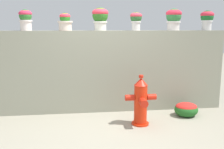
{
  "coord_description": "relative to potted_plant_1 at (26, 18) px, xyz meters",
  "views": [
    {
      "loc": [
        -0.45,
        -4.28,
        1.75
      ],
      "look_at": [
        0.18,
        0.8,
        0.8
      ],
      "focal_mm": 41.42,
      "sensor_mm": 36.0,
      "label": 1
    }
  ],
  "objects": [
    {
      "name": "ground_plane",
      "position": [
        1.48,
        -0.99,
        -1.91
      ],
      "size": [
        24.0,
        24.0,
        0.0
      ],
      "primitive_type": "plane",
      "color": "gray"
    },
    {
      "name": "stone_wall",
      "position": [
        1.48,
        0.01,
        -1.08
      ],
      "size": [
        5.12,
        0.31,
        1.68
      ],
      "primitive_type": "cube",
      "color": "gray",
      "rests_on": "ground"
    },
    {
      "name": "potted_plant_1",
      "position": [
        0.0,
        0.0,
        0.0
      ],
      "size": [
        0.25,
        0.25,
        0.4
      ],
      "color": "silver",
      "rests_on": "stone_wall"
    },
    {
      "name": "potted_plant_2",
      "position": [
        0.75,
        -0.03,
        -0.06
      ],
      "size": [
        0.3,
        0.3,
        0.35
      ],
      "color": "beige",
      "rests_on": "stone_wall"
    },
    {
      "name": "potted_plant_3",
      "position": [
        1.45,
        0.03,
        0.04
      ],
      "size": [
        0.33,
        0.33,
        0.45
      ],
      "color": "silver",
      "rests_on": "stone_wall"
    },
    {
      "name": "potted_plant_4",
      "position": [
        2.18,
        -0.02,
        -0.01
      ],
      "size": [
        0.24,
        0.24,
        0.37
      ],
      "color": "silver",
      "rests_on": "stone_wall"
    },
    {
      "name": "potted_plant_5",
      "position": [
        2.98,
        0.02,
        0.03
      ],
      "size": [
        0.33,
        0.33,
        0.45
      ],
      "color": "silver",
      "rests_on": "stone_wall"
    },
    {
      "name": "potted_plant_6",
      "position": [
        3.7,
        -0.02,
        0.01
      ],
      "size": [
        0.28,
        0.28,
        0.41
      ],
      "color": "silver",
      "rests_on": "stone_wall"
    },
    {
      "name": "fire_hydrant",
      "position": [
        2.09,
        -0.91,
        -1.49
      ],
      "size": [
        0.56,
        0.46,
        0.91
      ],
      "color": "red",
      "rests_on": "ground"
    },
    {
      "name": "flower_bush_left",
      "position": [
        3.1,
        -0.57,
        -1.77
      ],
      "size": [
        0.47,
        0.42,
        0.28
      ],
      "color": "#215E22",
      "rests_on": "ground"
    }
  ]
}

